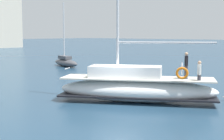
# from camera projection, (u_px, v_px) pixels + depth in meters

# --- Properties ---
(ground_plane) EXTENTS (400.00, 400.00, 0.00)m
(ground_plane) POSITION_uv_depth(u_px,v_px,m) (120.00, 103.00, 19.82)
(ground_plane) COLOR navy
(main_sailboat) EXTENTS (6.79, 9.55, 14.26)m
(main_sailboat) POSITION_uv_depth(u_px,v_px,m) (136.00, 87.00, 20.22)
(main_sailboat) COLOR white
(main_sailboat) RESTS_ON ground
(moored_ketch_distant) EXTENTS (2.86, 5.84, 8.00)m
(moored_ketch_distant) POSITION_uv_depth(u_px,v_px,m) (66.00, 62.00, 41.83)
(moored_ketch_distant) COLOR #4C4C51
(moored_ketch_distant) RESTS_ON ground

